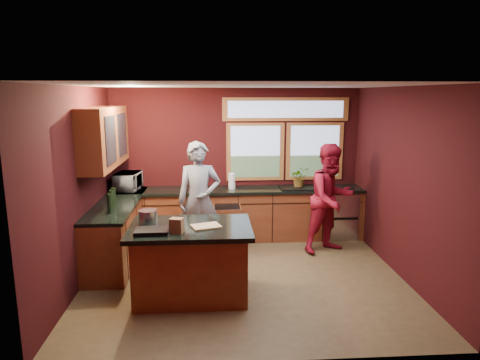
{
  "coord_description": "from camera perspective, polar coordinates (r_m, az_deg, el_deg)",
  "views": [
    {
      "loc": [
        -0.44,
        -5.75,
        2.59
      ],
      "look_at": [
        -0.04,
        0.4,
        1.35
      ],
      "focal_mm": 32.0,
      "sensor_mm": 36.0,
      "label": 1
    }
  ],
  "objects": [
    {
      "name": "paper_bag",
      "position": [
        5.24,
        -8.45,
        -6.02
      ],
      "size": [
        0.17,
        0.15,
        0.18
      ],
      "primitive_type": "cube",
      "rotation": [
        0.0,
        0.0,
        -0.25
      ],
      "color": "brown",
      "rests_on": "island"
    },
    {
      "name": "person_red",
      "position": [
        7.18,
        12.04,
        -2.43
      ],
      "size": [
        1.09,
        0.99,
        1.81
      ],
      "primitive_type": "imported",
      "rotation": [
        0.0,
        0.0,
        0.44
      ],
      "color": "maroon",
      "rests_on": "floor"
    },
    {
      "name": "back_counter",
      "position": [
        7.77,
        1.1,
        -4.48
      ],
      "size": [
        4.5,
        0.64,
        0.93
      ],
      "color": "#5E2616",
      "rests_on": "floor"
    },
    {
      "name": "room_shell",
      "position": [
        6.13,
        -5.2,
        3.92
      ],
      "size": [
        4.52,
        4.02,
        2.71
      ],
      "color": "black",
      "rests_on": "ground"
    },
    {
      "name": "potted_plant",
      "position": [
        7.81,
        7.97,
        0.39
      ],
      "size": [
        0.33,
        0.29,
        0.37
      ],
      "primitive_type": "imported",
      "color": "#999999",
      "rests_on": "back_counter"
    },
    {
      "name": "person_grey",
      "position": [
        6.8,
        -5.47,
        -2.74
      ],
      "size": [
        0.71,
        0.48,
        1.87
      ],
      "primitive_type": "imported",
      "rotation": [
        0.0,
        0.0,
        0.05
      ],
      "color": "slate",
      "rests_on": "floor"
    },
    {
      "name": "stock_pot",
      "position": [
        5.66,
        -12.18,
        -4.81
      ],
      "size": [
        0.24,
        0.24,
        0.18
      ],
      "primitive_type": "cylinder",
      "color": "silver",
      "rests_on": "island"
    },
    {
      "name": "paper_towel",
      "position": [
        7.61,
        -1.1,
        -0.13
      ],
      "size": [
        0.12,
        0.12,
        0.28
      ],
      "primitive_type": "cylinder",
      "color": "white",
      "rests_on": "back_counter"
    },
    {
      "name": "cutting_board",
      "position": [
        5.43,
        -4.55,
        -6.16
      ],
      "size": [
        0.41,
        0.35,
        0.02
      ],
      "primitive_type": "cube",
      "rotation": [
        0.0,
        0.0,
        0.32
      ],
      "color": "tan",
      "rests_on": "island"
    },
    {
      "name": "floor",
      "position": [
        6.32,
        0.58,
        -12.79
      ],
      "size": [
        4.5,
        4.5,
        0.0
      ],
      "primitive_type": "plane",
      "color": "brown",
      "rests_on": "ground"
    },
    {
      "name": "black_tray",
      "position": [
        5.29,
        -11.69,
        -6.69
      ],
      "size": [
        0.41,
        0.29,
        0.05
      ],
      "primitive_type": "cube",
      "rotation": [
        0.0,
        0.0,
        0.02
      ],
      "color": "black",
      "rests_on": "island"
    },
    {
      "name": "left_counter",
      "position": [
        7.1,
        -15.96,
        -6.48
      ],
      "size": [
        0.64,
        2.3,
        0.93
      ],
      "color": "#5E2616",
      "rests_on": "floor"
    },
    {
      "name": "microwave",
      "position": [
        7.74,
        -14.7,
        -0.19
      ],
      "size": [
        0.44,
        0.6,
        0.31
      ],
      "primitive_type": "imported",
      "rotation": [
        0.0,
        0.0,
        1.46
      ],
      "color": "#999999",
      "rests_on": "left_counter"
    },
    {
      "name": "island",
      "position": [
        5.65,
        -6.53,
        -10.64
      ],
      "size": [
        1.55,
        1.05,
        0.95
      ],
      "color": "#5E2616",
      "rests_on": "floor"
    }
  ]
}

